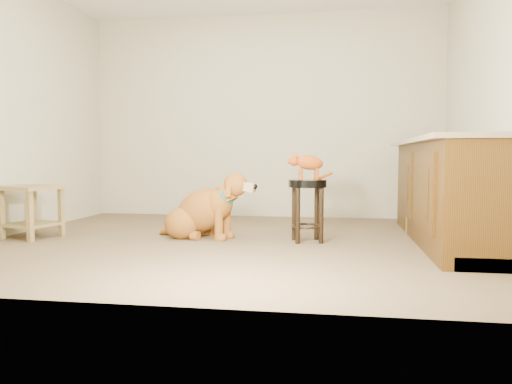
% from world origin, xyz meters
% --- Properties ---
extents(floor, '(4.50, 4.00, 0.01)m').
position_xyz_m(floor, '(0.00, 0.00, 0.00)').
color(floor, brown).
rests_on(floor, ground).
extents(room_shell, '(4.54, 4.04, 2.62)m').
position_xyz_m(room_shell, '(0.00, 0.00, 1.68)').
color(room_shell, '#B6B093').
rests_on(room_shell, ground).
extents(cabinet_run, '(0.70, 2.56, 0.94)m').
position_xyz_m(cabinet_run, '(1.94, 0.30, 0.44)').
color(cabinet_run, '#41280B').
rests_on(cabinet_run, ground).
extents(padded_stool, '(0.35, 0.35, 0.57)m').
position_xyz_m(padded_stool, '(0.68, 0.11, 0.40)').
color(padded_stool, black).
rests_on(padded_stool, ground).
extents(wood_stool, '(0.42, 0.42, 0.73)m').
position_xyz_m(wood_stool, '(1.83, 0.91, 0.38)').
color(wood_stool, brown).
rests_on(wood_stool, ground).
extents(side_table, '(0.59, 0.59, 0.50)m').
position_xyz_m(side_table, '(-1.94, -0.08, 0.33)').
color(side_table, olive).
rests_on(side_table, ground).
extents(golden_retriever, '(1.03, 0.59, 0.67)m').
position_xyz_m(golden_retriever, '(-0.31, 0.17, 0.25)').
color(golden_retriever, brown).
rests_on(golden_retriever, ground).
extents(tabby_kitten, '(0.41, 0.24, 0.27)m').
position_xyz_m(tabby_kitten, '(0.67, 0.11, 0.72)').
color(tabby_kitten, '#89390D').
rests_on(tabby_kitten, padded_stool).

